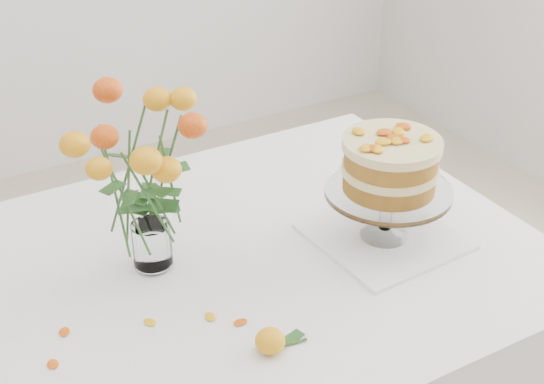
{
  "coord_description": "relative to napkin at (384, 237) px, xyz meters",
  "views": [
    {
      "loc": [
        -0.45,
        -1.11,
        1.64
      ],
      "look_at": [
        0.18,
        -0.02,
        0.9
      ],
      "focal_mm": 50.0,
      "sensor_mm": 36.0,
      "label": 1
    }
  ],
  "objects": [
    {
      "name": "stray_petal_e",
      "position": [
        -0.71,
        -0.03,
        -0.0
      ],
      "size": [
        0.03,
        0.02,
        0.0
      ],
      "primitive_type": "ellipsoid",
      "color": "#F8AB0F",
      "rests_on": "table"
    },
    {
      "name": "stray_petal_d",
      "position": [
        -0.67,
        0.04,
        -0.0
      ],
      "size": [
        0.03,
        0.02,
        0.0
      ],
      "primitive_type": "ellipsoid",
      "color": "#F8AB0F",
      "rests_on": "table"
    },
    {
      "name": "stray_petal_c",
      "position": [
        -0.39,
        -0.09,
        -0.0
      ],
      "size": [
        0.03,
        0.02,
        0.0
      ],
      "primitive_type": "ellipsoid",
      "color": "#F8AB0F",
      "rests_on": "table"
    },
    {
      "name": "stray_petal_a",
      "position": [
        -0.53,
        -0.01,
        -0.0
      ],
      "size": [
        0.03,
        0.02,
        0.0
      ],
      "primitive_type": "ellipsoid",
      "color": "#F8AB0F",
      "rests_on": "table"
    },
    {
      "name": "stray_petal_f",
      "position": [
        -0.11,
        0.01,
        -0.0
      ],
      "size": [
        0.03,
        0.02,
        0.0
      ],
      "primitive_type": "ellipsoid",
      "color": "#F8AB0F",
      "rests_on": "table"
    },
    {
      "name": "loose_rose_near",
      "position": [
        -0.37,
        -0.18,
        0.02
      ],
      "size": [
        0.09,
        0.05,
        0.04
      ],
      "rotation": [
        0.0,
        0.0,
        -0.14
      ],
      "color": "#FFA516",
      "rests_on": "table"
    },
    {
      "name": "napkin",
      "position": [
        0.0,
        0.0,
        0.0
      ],
      "size": [
        0.29,
        0.29,
        0.01
      ],
      "primitive_type": "cube",
      "rotation": [
        0.0,
        0.0,
        0.06
      ],
      "color": "white",
      "rests_on": "table"
    },
    {
      "name": "rose_vase",
      "position": [
        -0.45,
        0.15,
        0.23
      ],
      "size": [
        0.31,
        0.31,
        0.39
      ],
      "rotation": [
        0.0,
        0.0,
        0.24
      ],
      "color": "silver",
      "rests_on": "table"
    },
    {
      "name": "stray_petal_b",
      "position": [
        -0.43,
        -0.05,
        -0.0
      ],
      "size": [
        0.03,
        0.02,
        0.0
      ],
      "primitive_type": "ellipsoid",
      "color": "#F8AB0F",
      "rests_on": "table"
    },
    {
      "name": "table",
      "position": [
        -0.41,
        0.09,
        -0.09
      ],
      "size": [
        1.43,
        0.93,
        0.76
      ],
      "color": "tan",
      "rests_on": "ground"
    },
    {
      "name": "cake_stand",
      "position": [
        -0.0,
        0.0,
        0.16
      ],
      "size": [
        0.26,
        0.26,
        0.23
      ],
      "rotation": [
        0.0,
        0.0,
        0.4
      ],
      "color": "silver",
      "rests_on": "napkin"
    }
  ]
}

